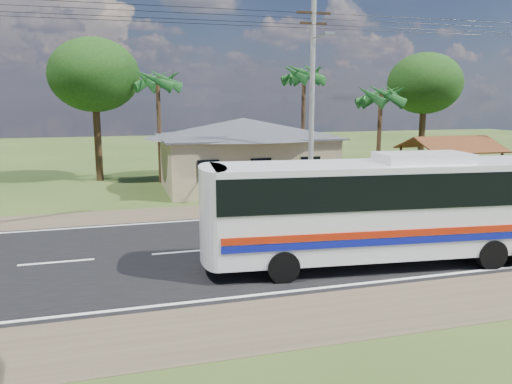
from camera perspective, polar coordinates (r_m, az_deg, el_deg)
ground at (r=19.86m, az=5.05°, el=-5.81°), size 120.00×120.00×0.00m
road at (r=19.86m, az=5.05°, el=-5.78°), size 120.00×16.00×0.03m
house at (r=31.90m, az=-1.45°, el=5.32°), size 12.40×10.00×5.00m
waiting_shed at (r=33.04m, az=21.31°, el=4.93°), size 5.20×4.48×3.35m
concrete_barrier at (r=30.45m, az=22.76°, el=0.06°), size 7.00×0.30×0.90m
utility_poles at (r=26.06m, az=5.74°, el=10.95°), size 32.80×2.22×11.00m
palm_near at (r=33.09m, az=14.09°, el=10.52°), size 2.80×2.80×6.70m
palm_mid at (r=35.70m, az=5.50°, el=13.10°), size 2.80×2.80×8.20m
palm_far at (r=33.93m, az=-11.18°, el=12.27°), size 2.80×2.80×7.70m
tree_behind_house at (r=35.85m, az=-18.02°, el=12.56°), size 6.00×6.00×9.61m
tree_behind_shed at (r=40.78m, az=18.73°, el=11.62°), size 5.60×5.60×9.02m
coach_bus at (r=17.53m, az=15.36°, el=-1.05°), size 12.46×3.78×3.81m
motorcycle at (r=27.63m, az=15.51°, el=-0.47°), size 1.83×0.79×0.94m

